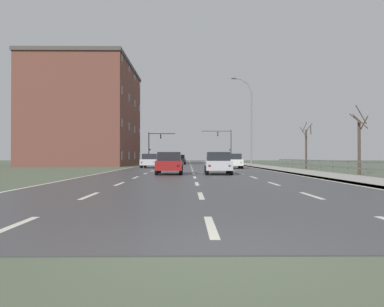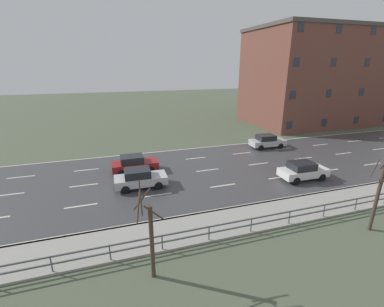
% 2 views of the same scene
% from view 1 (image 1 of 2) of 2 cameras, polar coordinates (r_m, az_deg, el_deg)
% --- Properties ---
extents(ground_plane, '(160.00, 160.00, 0.12)m').
position_cam_1_polar(ground_plane, '(52.88, -0.15, -1.89)').
color(ground_plane, '#4C5642').
extents(road_asphalt_strip, '(14.00, 120.00, 0.03)m').
position_cam_1_polar(road_asphalt_strip, '(64.87, -0.24, -1.57)').
color(road_asphalt_strip, '#3D3D3F').
rests_on(road_asphalt_strip, ground).
extents(sidewalk_right, '(3.00, 120.00, 0.12)m').
position_cam_1_polar(sidewalk_right, '(65.47, 7.16, -1.51)').
color(sidewalk_right, gray).
rests_on(sidewalk_right, ground).
extents(guardrail, '(0.07, 34.27, 1.00)m').
position_cam_1_polar(guardrail, '(28.16, 20.77, -1.55)').
color(guardrail, '#515459').
rests_on(guardrail, ground).
extents(street_lamp_midground, '(2.61, 0.24, 11.25)m').
position_cam_1_polar(street_lamp_midground, '(49.80, 8.50, 4.43)').
color(street_lamp_midground, slate).
rests_on(street_lamp_midground, ground).
extents(traffic_signal_right, '(5.78, 0.36, 6.43)m').
position_cam_1_polar(traffic_signal_right, '(75.18, 4.94, 1.83)').
color(traffic_signal_right, '#38383A').
rests_on(traffic_signal_right, ground).
extents(traffic_signal_left, '(5.14, 0.36, 5.92)m').
position_cam_1_polar(traffic_signal_left, '(74.80, -5.62, 1.57)').
color(traffic_signal_left, '#38383A').
rests_on(traffic_signal_left, ground).
extents(car_far_right, '(2.00, 4.18, 1.57)m').
position_cam_1_polar(car_far_right, '(43.31, -6.09, -1.06)').
color(car_far_right, '#B7B7BC').
rests_on(car_far_right, ground).
extents(car_mid_centre, '(1.92, 4.14, 1.57)m').
position_cam_1_polar(car_mid_centre, '(41.19, 6.03, -1.09)').
color(car_mid_centre, silver).
rests_on(car_mid_centre, ground).
extents(car_near_right, '(1.86, 4.11, 1.57)m').
position_cam_1_polar(car_near_right, '(27.38, -3.31, -1.41)').
color(car_near_right, maroon).
rests_on(car_near_right, ground).
extents(car_distant, '(1.90, 4.13, 1.57)m').
position_cam_1_polar(car_distant, '(27.51, 3.82, -1.40)').
color(car_distant, '#B7B7BC').
rests_on(car_distant, ground).
extents(car_far_left, '(1.93, 4.15, 1.57)m').
position_cam_1_polar(car_far_left, '(63.53, -1.79, -0.87)').
color(car_far_left, '#474C51').
rests_on(car_far_left, ground).
extents(brick_building, '(13.70, 20.80, 14.93)m').
position_cam_1_polar(brick_building, '(60.61, -15.14, 5.44)').
color(brick_building, brown).
rests_on(brick_building, ground).
extents(bare_tree_near, '(1.14, 1.20, 4.80)m').
position_cam_1_polar(bare_tree_near, '(29.27, 23.32, 1.31)').
color(bare_tree_near, '#423328').
rests_on(bare_tree_near, ground).
extents(bare_tree_mid, '(1.21, 1.35, 4.89)m').
position_cam_1_polar(bare_tree_mid, '(41.59, 16.39, 0.96)').
color(bare_tree_mid, '#423328').
rests_on(bare_tree_mid, ground).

